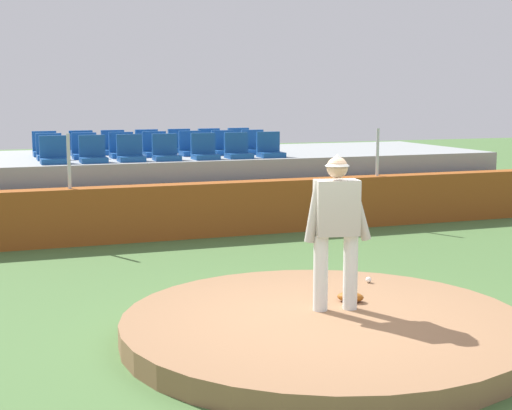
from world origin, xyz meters
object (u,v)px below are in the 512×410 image
at_px(baseball, 368,280).
at_px(stadium_chair_14, 45,148).
at_px(stadium_chair_7, 49,151).
at_px(stadium_chair_12, 224,147).
at_px(stadium_chair_11, 191,148).
at_px(stadium_chair_18, 180,145).
at_px(stadium_chair_2, 130,153).
at_px(stadium_chair_3, 166,152).
at_px(stadium_chair_19, 210,144).
at_px(stadium_chair_6, 270,149).
at_px(stadium_chair_15, 82,147).
at_px(stadium_chair_16, 114,147).
at_px(stadium_chair_10, 155,149).
at_px(stadium_chair_20, 240,144).
at_px(stadium_chair_17, 148,146).
at_px(stadium_chair_5, 238,150).
at_px(fielding_glove, 350,297).
at_px(stadium_chair_8, 85,151).
at_px(stadium_chair_13, 254,146).
at_px(stadium_chair_0, 54,155).
at_px(pitcher, 336,221).
at_px(stadium_chair_4, 204,151).
at_px(stadium_chair_9, 122,150).
at_px(stadium_chair_1, 93,154).

xyz_separation_m(baseball, stadium_chair_14, (-3.24, 7.77, 1.20)).
xyz_separation_m(stadium_chair_7, stadium_chair_12, (3.52, 0.02, 0.00)).
distance_m(stadium_chair_11, stadium_chair_18, 0.89).
xyz_separation_m(stadium_chair_2, stadium_chair_12, (2.12, 0.88, 0.00)).
xyz_separation_m(stadium_chair_3, stadium_chair_14, (-2.08, 1.82, 0.00)).
bearing_deg(stadium_chair_18, stadium_chair_19, 177.54).
bearing_deg(stadium_chair_6, stadium_chair_12, -52.73).
xyz_separation_m(stadium_chair_15, stadium_chair_16, (0.65, -0.04, 0.00)).
bearing_deg(stadium_chair_10, stadium_chair_20, -156.60).
xyz_separation_m(stadium_chair_17, stadium_chair_19, (1.39, -0.00, 0.00)).
relative_size(stadium_chair_5, stadium_chair_16, 1.00).
distance_m(fielding_glove, stadium_chair_8, 7.89).
bearing_deg(stadium_chair_13, stadium_chair_11, -1.23).
bearing_deg(stadium_chair_0, stadium_chair_16, -128.00).
xyz_separation_m(pitcher, stadium_chair_10, (-0.25, 7.81, 0.25)).
relative_size(stadium_chair_4, stadium_chair_7, 1.00).
height_order(stadium_chair_9, stadium_chair_17, same).
xyz_separation_m(stadium_chair_3, stadium_chair_6, (2.12, 0.02, 0.00)).
bearing_deg(stadium_chair_6, stadium_chair_2, -0.04).
height_order(stadium_chair_0, stadium_chair_1, same).
bearing_deg(stadium_chair_6, stadium_chair_14, -23.18).
height_order(stadium_chair_3, stadium_chair_8, same).
height_order(stadium_chair_6, stadium_chair_13, same).
bearing_deg(stadium_chair_18, baseball, 93.05).
distance_m(baseball, stadium_chair_3, 6.18).
xyz_separation_m(stadium_chair_1, stadium_chair_13, (3.47, 0.90, 0.00)).
bearing_deg(stadium_chair_14, stadium_chair_0, 90.29).
height_order(stadium_chair_4, stadium_chair_13, same).
xyz_separation_m(baseball, stadium_chair_17, (-1.13, 7.75, 1.20)).
height_order(stadium_chair_0, stadium_chair_19, same).
distance_m(stadium_chair_2, stadium_chair_3, 0.67).
distance_m(stadium_chair_2, stadium_chair_6, 2.80).
height_order(pitcher, stadium_chair_8, pitcher).
relative_size(stadium_chair_14, stadium_chair_19, 1.00).
height_order(stadium_chair_9, stadium_chair_10, same).
distance_m(fielding_glove, stadium_chair_10, 7.70).
xyz_separation_m(baseball, stadium_chair_9, (-1.84, 6.84, 1.20)).
bearing_deg(stadium_chair_17, stadium_chair_20, -178.82).
relative_size(stadium_chair_15, stadium_chair_18, 1.00).
bearing_deg(stadium_chair_13, stadium_chair_18, -34.14).
bearing_deg(stadium_chair_1, stadium_chair_14, -68.73).
relative_size(stadium_chair_18, stadium_chair_20, 1.00).
bearing_deg(stadium_chair_1, stadium_chair_7, -51.82).
bearing_deg(stadium_chair_15, stadium_chair_20, -179.80).
distance_m(stadium_chair_1, stadium_chair_6, 3.50).
relative_size(stadium_chair_5, stadium_chair_11, 1.00).
relative_size(pitcher, stadium_chair_20, 3.40).
height_order(stadium_chair_0, stadium_chair_15, same).
bearing_deg(stadium_chair_7, stadium_chair_13, -179.88).
relative_size(stadium_chair_10, stadium_chair_11, 1.00).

